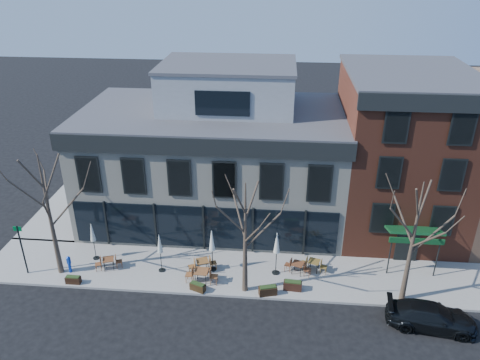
# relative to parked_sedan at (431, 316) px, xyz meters

# --- Properties ---
(ground) EXTENTS (120.00, 120.00, 0.00)m
(ground) POSITION_rel_parked_sedan_xyz_m (-13.05, 5.83, -0.67)
(ground) COLOR black
(ground) RESTS_ON ground
(sidewalk_front) EXTENTS (33.50, 4.70, 0.15)m
(sidewalk_front) POSITION_rel_parked_sedan_xyz_m (-9.80, 3.68, -0.60)
(sidewalk_front) COLOR gray
(sidewalk_front) RESTS_ON ground
(sidewalk_side) EXTENTS (4.50, 12.00, 0.15)m
(sidewalk_side) POSITION_rel_parked_sedan_xyz_m (-24.30, 11.83, -0.60)
(sidewalk_side) COLOR gray
(sidewalk_side) RESTS_ON ground
(corner_building) EXTENTS (18.39, 10.39, 11.10)m
(corner_building) POSITION_rel_parked_sedan_xyz_m (-12.98, 10.90, 4.05)
(corner_building) COLOR beige
(corner_building) RESTS_ON ground
(red_brick_building) EXTENTS (8.20, 11.78, 11.18)m
(red_brick_building) POSITION_rel_parked_sedan_xyz_m (-0.05, 10.81, 4.96)
(red_brick_building) COLOR brown
(red_brick_building) RESTS_ON ground
(tree_corner) EXTENTS (3.93, 3.98, 7.92)m
(tree_corner) POSITION_rel_parked_sedan_xyz_m (-21.54, 2.62, 3.57)
(tree_corner) COLOR #382B21
(tree_corner) RESTS_ON sidewalk_front
(tree_mid) EXTENTS (3.50, 3.55, 7.04)m
(tree_mid) POSITION_rel_parked_sedan_xyz_m (-10.04, 1.92, 3.12)
(tree_mid) COLOR #382B21
(tree_mid) RESTS_ON sidewalk_front
(tree_right) EXTENTS (3.72, 3.77, 7.48)m
(tree_right) POSITION_rel_parked_sedan_xyz_m (-1.04, 1.92, 3.35)
(tree_right) COLOR #382B21
(tree_right) RESTS_ON sidewalk_front
(sign_pole) EXTENTS (0.50, 0.10, 3.40)m
(sign_pole) POSITION_rel_parked_sedan_xyz_m (-23.55, 2.33, 1.40)
(sign_pole) COLOR black
(sign_pole) RESTS_ON sidewalk_front
(parked_sedan) EXTENTS (4.85, 2.46, 1.35)m
(parked_sedan) POSITION_rel_parked_sedan_xyz_m (0.00, 0.00, 0.00)
(parked_sedan) COLOR black
(parked_sedan) RESTS_ON ground
(call_box) EXTENTS (0.25, 0.24, 1.19)m
(call_box) POSITION_rel_parked_sedan_xyz_m (-20.96, 2.65, 0.10)
(call_box) COLOR navy
(call_box) RESTS_ON sidewalk_front
(cafe_set_0) EXTENTS (1.72, 0.93, 0.89)m
(cafe_set_0) POSITION_rel_parked_sedan_xyz_m (-18.69, 3.21, -0.07)
(cafe_set_0) COLOR brown
(cafe_set_0) RESTS_ON sidewalk_front
(cafe_set_2) EXTENTS (1.99, 0.82, 1.05)m
(cafe_set_2) POSITION_rel_parked_sedan_xyz_m (-12.69, 2.37, 0.01)
(cafe_set_2) COLOR brown
(cafe_set_2) RESTS_ON sidewalk_front
(cafe_set_3) EXTENTS (1.83, 1.08, 0.95)m
(cafe_set_3) POSITION_rel_parked_sedan_xyz_m (-12.81, 3.50, -0.04)
(cafe_set_3) COLOR brown
(cafe_set_3) RESTS_ON sidewalk_front
(cafe_set_4) EXTENTS (1.72, 0.97, 0.89)m
(cafe_set_4) POSITION_rel_parked_sedan_xyz_m (-6.95, 3.81, -0.07)
(cafe_set_4) COLOR brown
(cafe_set_4) RESTS_ON sidewalk_front
(cafe_set_5) EXTENTS (1.72, 0.88, 0.88)m
(cafe_set_5) POSITION_rel_parked_sedan_xyz_m (-5.95, 4.15, -0.07)
(cafe_set_5) COLOR brown
(cafe_set_5) RESTS_ON sidewalk_front
(umbrella_0) EXTENTS (0.42, 0.42, 2.62)m
(umbrella_0) POSITION_rel_parked_sedan_xyz_m (-19.90, 4.18, 1.32)
(umbrella_0) COLOR black
(umbrella_0) RESTS_ON sidewalk_front
(umbrella_1) EXTENTS (0.42, 0.42, 2.62)m
(umbrella_1) POSITION_rel_parked_sedan_xyz_m (-15.35, 3.30, 1.33)
(umbrella_1) COLOR black
(umbrella_1) RESTS_ON sidewalk_front
(umbrella_2) EXTENTS (0.46, 0.46, 2.85)m
(umbrella_2) POSITION_rel_parked_sedan_xyz_m (-12.21, 3.67, 1.48)
(umbrella_2) COLOR black
(umbrella_2) RESTS_ON sidewalk_front
(umbrella_3) EXTENTS (0.47, 0.47, 2.93)m
(umbrella_3) POSITION_rel_parked_sedan_xyz_m (-8.29, 3.68, 1.55)
(umbrella_3) COLOR black
(umbrella_3) RESTS_ON sidewalk_front
(planter_0) EXTENTS (0.89, 0.36, 0.50)m
(planter_0) POSITION_rel_parked_sedan_xyz_m (-20.33, 1.63, -0.28)
(planter_0) COLOR black
(planter_0) RESTS_ON sidewalk_front
(planter_1) EXTENTS (0.99, 0.68, 0.51)m
(planter_1) POSITION_rel_parked_sedan_xyz_m (-12.81, 1.63, -0.27)
(planter_1) COLOR #322210
(planter_1) RESTS_ON sidewalk_front
(planter_2) EXTENTS (1.12, 0.67, 0.58)m
(planter_2) POSITION_rel_parked_sedan_xyz_m (-8.70, 1.63, -0.23)
(planter_2) COLOR #301E10
(planter_2) RESTS_ON sidewalk_front
(planter_3) EXTENTS (1.10, 0.50, 0.60)m
(planter_3) POSITION_rel_parked_sedan_xyz_m (-7.27, 2.21, -0.23)
(planter_3) COLOR black
(planter_3) RESTS_ON sidewalk_front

